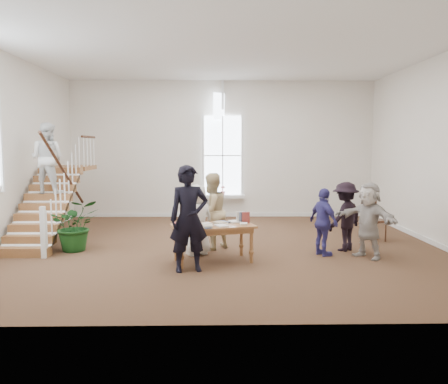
{
  "coord_description": "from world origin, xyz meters",
  "views": [
    {
      "loc": [
        -0.22,
        -10.05,
        2.36
      ],
      "look_at": [
        -0.03,
        0.4,
        1.26
      ],
      "focal_mm": 35.0,
      "sensor_mm": 36.0,
      "label": 1
    }
  ],
  "objects_px": {
    "floor_plant": "(75,225)",
    "police_officer": "(189,219)",
    "person_yellow": "(211,211)",
    "elderly_woman": "(197,220)",
    "woman_cluster_a": "(324,222)",
    "side_chair": "(372,216)",
    "woman_cluster_c": "(368,220)",
    "woman_cluster_b": "(345,216)",
    "library_table": "(213,229)"
  },
  "relations": [
    {
      "from": "floor_plant",
      "to": "police_officer",
      "type": "bearing_deg",
      "value": -32.18
    },
    {
      "from": "person_yellow",
      "to": "elderly_woman",
      "type": "bearing_deg",
      "value": 16.17
    },
    {
      "from": "elderly_woman",
      "to": "floor_plant",
      "type": "distance_m",
      "value": 2.81
    },
    {
      "from": "woman_cluster_a",
      "to": "floor_plant",
      "type": "height_order",
      "value": "woman_cluster_a"
    },
    {
      "from": "floor_plant",
      "to": "side_chair",
      "type": "height_order",
      "value": "floor_plant"
    },
    {
      "from": "woman_cluster_c",
      "to": "side_chair",
      "type": "distance_m",
      "value": 1.87
    },
    {
      "from": "elderly_woman",
      "to": "woman_cluster_a",
      "type": "height_order",
      "value": "elderly_woman"
    },
    {
      "from": "police_officer",
      "to": "floor_plant",
      "type": "bearing_deg",
      "value": 133.91
    },
    {
      "from": "police_officer",
      "to": "woman_cluster_b",
      "type": "distance_m",
      "value": 3.78
    },
    {
      "from": "person_yellow",
      "to": "woman_cluster_b",
      "type": "xyz_separation_m",
      "value": [
        3.03,
        -0.17,
        -0.1
      ]
    },
    {
      "from": "side_chair",
      "to": "police_officer",
      "type": "bearing_deg",
      "value": -171.99
    },
    {
      "from": "police_officer",
      "to": "woman_cluster_b",
      "type": "xyz_separation_m",
      "value": [
        3.43,
        1.58,
        -0.23
      ]
    },
    {
      "from": "library_table",
      "to": "woman_cluster_b",
      "type": "height_order",
      "value": "woman_cluster_b"
    },
    {
      "from": "library_table",
      "to": "police_officer",
      "type": "xyz_separation_m",
      "value": [
        -0.44,
        -0.65,
        0.33
      ]
    },
    {
      "from": "woman_cluster_c",
      "to": "floor_plant",
      "type": "distance_m",
      "value": 6.44
    },
    {
      "from": "woman_cluster_b",
      "to": "side_chair",
      "type": "xyz_separation_m",
      "value": [
        1.0,
        1.08,
        -0.16
      ]
    },
    {
      "from": "woman_cluster_b",
      "to": "floor_plant",
      "type": "relative_size",
      "value": 1.34
    },
    {
      "from": "library_table",
      "to": "woman_cluster_a",
      "type": "relative_size",
      "value": 1.23
    },
    {
      "from": "side_chair",
      "to": "library_table",
      "type": "bearing_deg",
      "value": -176.21
    },
    {
      "from": "library_table",
      "to": "police_officer",
      "type": "distance_m",
      "value": 0.85
    },
    {
      "from": "library_table",
      "to": "police_officer",
      "type": "relative_size",
      "value": 0.89
    },
    {
      "from": "library_table",
      "to": "woman_cluster_c",
      "type": "xyz_separation_m",
      "value": [
        3.29,
        0.28,
        0.13
      ]
    },
    {
      "from": "woman_cluster_c",
      "to": "woman_cluster_b",
      "type": "bearing_deg",
      "value": 169.56
    },
    {
      "from": "library_table",
      "to": "woman_cluster_c",
      "type": "distance_m",
      "value": 3.3
    },
    {
      "from": "police_officer",
      "to": "woman_cluster_a",
      "type": "relative_size",
      "value": 1.37
    },
    {
      "from": "woman_cluster_a",
      "to": "woman_cluster_b",
      "type": "relative_size",
      "value": 0.94
    },
    {
      "from": "library_table",
      "to": "floor_plant",
      "type": "xyz_separation_m",
      "value": [
        -3.11,
        1.03,
        -0.1
      ]
    },
    {
      "from": "woman_cluster_c",
      "to": "elderly_woman",
      "type": "bearing_deg",
      "value": -130.27
    },
    {
      "from": "woman_cluster_c",
      "to": "floor_plant",
      "type": "xyz_separation_m",
      "value": [
        -6.39,
        0.75,
        -0.22
      ]
    },
    {
      "from": "floor_plant",
      "to": "side_chair",
      "type": "xyz_separation_m",
      "value": [
        7.09,
        0.98,
        0.04
      ]
    },
    {
      "from": "police_officer",
      "to": "person_yellow",
      "type": "relative_size",
      "value": 1.15
    },
    {
      "from": "police_officer",
      "to": "elderly_woman",
      "type": "height_order",
      "value": "police_officer"
    },
    {
      "from": "woman_cluster_c",
      "to": "floor_plant",
      "type": "bearing_deg",
      "value": -131.9
    },
    {
      "from": "person_yellow",
      "to": "woman_cluster_a",
      "type": "xyz_separation_m",
      "value": [
        2.43,
        -0.62,
        -0.15
      ]
    },
    {
      "from": "police_officer",
      "to": "woman_cluster_b",
      "type": "relative_size",
      "value": 1.29
    },
    {
      "from": "elderly_woman",
      "to": "floor_plant",
      "type": "bearing_deg",
      "value": -37.75
    },
    {
      "from": "person_yellow",
      "to": "side_chair",
      "type": "xyz_separation_m",
      "value": [
        4.02,
        0.91,
        -0.25
      ]
    },
    {
      "from": "library_table",
      "to": "person_yellow",
      "type": "xyz_separation_m",
      "value": [
        -0.04,
        1.1,
        0.2
      ]
    },
    {
      "from": "library_table",
      "to": "woman_cluster_a",
      "type": "height_order",
      "value": "woman_cluster_a"
    },
    {
      "from": "library_table",
      "to": "elderly_woman",
      "type": "xyz_separation_m",
      "value": [
        -0.34,
        0.6,
        0.09
      ]
    },
    {
      "from": "person_yellow",
      "to": "woman_cluster_c",
      "type": "distance_m",
      "value": 3.43
    },
    {
      "from": "woman_cluster_b",
      "to": "library_table",
      "type": "bearing_deg",
      "value": -21.22
    },
    {
      "from": "person_yellow",
      "to": "woman_cluster_a",
      "type": "bearing_deg",
      "value": 122.79
    },
    {
      "from": "elderly_woman",
      "to": "person_yellow",
      "type": "bearing_deg",
      "value": -149.92
    },
    {
      "from": "elderly_woman",
      "to": "woman_cluster_a",
      "type": "relative_size",
      "value": 1.05
    },
    {
      "from": "library_table",
      "to": "person_yellow",
      "type": "distance_m",
      "value": 1.12
    },
    {
      "from": "library_table",
      "to": "woman_cluster_b",
      "type": "relative_size",
      "value": 1.15
    },
    {
      "from": "library_table",
      "to": "woman_cluster_a",
      "type": "xyz_separation_m",
      "value": [
        2.39,
        0.48,
        0.05
      ]
    },
    {
      "from": "person_yellow",
      "to": "side_chair",
      "type": "bearing_deg",
      "value": 149.83
    },
    {
      "from": "elderly_woman",
      "to": "woman_cluster_a",
      "type": "distance_m",
      "value": 2.73
    }
  ]
}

